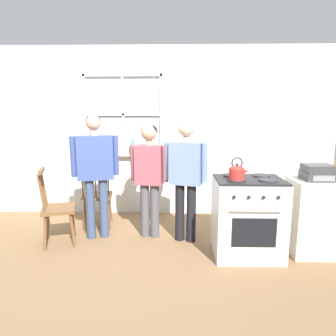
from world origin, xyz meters
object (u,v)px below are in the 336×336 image
Objects in this scene: kettle at (237,172)px; stereo at (318,173)px; person_adult_right at (186,169)px; person_teen_center at (149,170)px; side_counter at (313,217)px; potted_plant at (133,148)px; chair_by_window at (97,196)px; chair_near_wall at (57,209)px; stove at (247,216)px; person_elderly_left at (95,165)px.

stereo is at bearing 9.36° from kettle.
person_teen_center is at bearing -177.98° from person_adult_right.
potted_plant is at bearing 149.66° from side_counter.
chair_by_window is at bearing 163.94° from side_counter.
kettle is at bearing 143.04° from chair_by_window.
person_teen_center is 4.47× the size of stereo.
chair_near_wall is 2.90× the size of stereo.
person_elderly_left is at bearing 166.91° from stove.
stove is at bearing 148.26° from chair_by_window.
chair_near_wall is 1.57m from potted_plant.
stove is (0.71, -0.36, -0.49)m from person_adult_right.
person_elderly_left is (0.10, -0.41, 0.54)m from chair_by_window.
stove is 4.39× the size of kettle.
person_elderly_left is at bearing -166.69° from person_adult_right.
person_teen_center reaches higher than stereo.
person_elderly_left is 1.04× the size of person_adult_right.
potted_plant reaches higher than kettle.
potted_plant is (0.82, 1.16, 0.65)m from chair_near_wall.
side_counter is at bearing 5.17° from person_adult_right.
person_elderly_left reaches higher than person_teen_center.
kettle is 0.73× the size of stereo.
person_adult_right is (1.65, 0.12, 0.50)m from chair_near_wall.
person_teen_center is at bearing 157.57° from stove.
person_adult_right is at bearing -103.55° from chair_near_wall.
stove is 3.19× the size of stereo.
kettle is at bearing -20.98° from person_teen_center.
stove is at bearing -113.61° from chair_near_wall.
person_adult_right reaches higher than side_counter.
chair_by_window is 1.00× the size of chair_near_wall.
side_counter is at bearing -111.25° from chair_near_wall.
person_adult_right reaches higher than person_teen_center.
stove is at bearing -178.03° from stereo.
chair_near_wall is 0.60× the size of person_elderly_left.
stereo is (0.96, 0.16, -0.04)m from kettle.
person_teen_center is (1.17, 0.25, 0.47)m from chair_near_wall.
potted_plant is at bearing -138.22° from chair_by_window.
kettle is 0.81× the size of potted_plant.
person_elderly_left is at bearing -165.32° from person_teen_center.
stove reaches higher than stereo.
stove is (1.89, -0.44, -0.52)m from person_elderly_left.
potted_plant reaches higher than side_counter.
kettle reaches higher than side_counter.
kettle is at bearing -142.69° from stove.
chair_near_wall is at bearing -172.47° from person_elderly_left.
chair_by_window is 2.15m from kettle.
potted_plant is at bearing 149.28° from stereo.
chair_near_wall is at bearing -125.25° from potted_plant.
stove is 3.54× the size of potted_plant.
kettle is at bearing -25.47° from person_adult_right.
kettle reaches higher than stove.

